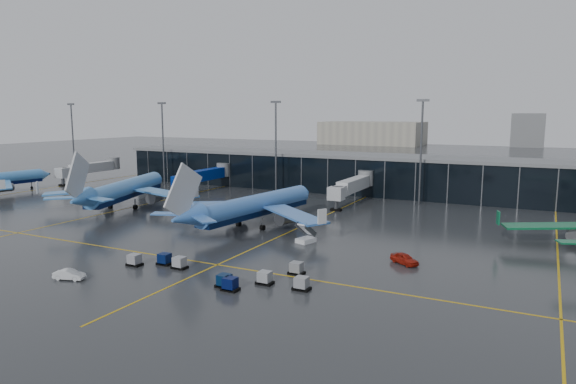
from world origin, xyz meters
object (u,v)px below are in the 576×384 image
at_px(service_van_red, 404,259).
at_px(airliner_arkefly, 126,178).
at_px(airliner_klm_near, 257,193).
at_px(mobile_airstair, 306,238).
at_px(service_van_white, 69,275).
at_px(baggage_carts, 222,272).

bearing_deg(service_van_red, airliner_arkefly, 110.06).
distance_m(airliner_arkefly, airliner_klm_near, 38.24).
height_order(airliner_arkefly, service_van_red, airliner_arkefly).
relative_size(mobile_airstair, service_van_red, 0.78).
bearing_deg(service_van_red, airliner_klm_near, 102.18).
xyz_separation_m(service_van_red, service_van_white, (-38.42, -27.56, -0.11)).
bearing_deg(service_van_white, mobile_airstair, -48.73).
distance_m(airliner_arkefly, service_van_white, 54.74).
xyz_separation_m(airliner_arkefly, service_van_white, (32.19, -43.83, -6.26)).
relative_size(airliner_klm_near, mobile_airstair, 11.75).
bearing_deg(airliner_klm_near, baggage_carts, -60.77).
height_order(service_van_red, service_van_white, service_van_red).
xyz_separation_m(mobile_airstair, service_van_red, (18.45, -5.01, 0.04)).
xyz_separation_m(airliner_arkefly, airliner_klm_near, (38.04, -3.86, -0.28)).
relative_size(airliner_arkefly, baggage_carts, 1.58).
bearing_deg(airliner_arkefly, baggage_carts, -52.40).
xyz_separation_m(airliner_klm_near, service_van_white, (-5.85, -39.97, -5.98)).
distance_m(airliner_klm_near, baggage_carts, 32.76).
xyz_separation_m(baggage_carts, service_van_white, (-17.80, -10.05, -0.06)).
bearing_deg(airliner_klm_near, mobile_airstair, -20.22).
height_order(airliner_klm_near, service_van_white, airliner_klm_near).
bearing_deg(airliner_klm_near, service_van_red, -13.40).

